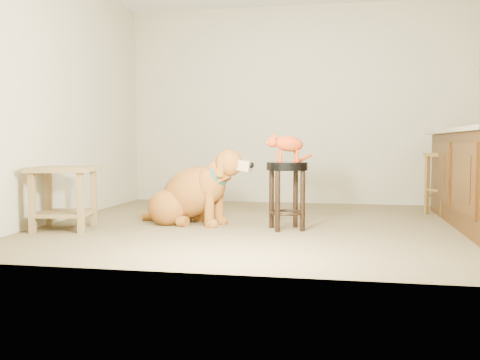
% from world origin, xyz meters
% --- Properties ---
extents(floor, '(4.50, 4.00, 0.01)m').
position_xyz_m(floor, '(0.00, 0.00, 0.00)').
color(floor, brown).
rests_on(floor, ground).
extents(room_shell, '(4.54, 4.04, 2.62)m').
position_xyz_m(room_shell, '(0.00, 0.00, 1.68)').
color(room_shell, '#BAB596').
rests_on(room_shell, ground).
extents(padded_stool, '(0.42, 0.42, 0.63)m').
position_xyz_m(padded_stool, '(0.10, -0.23, 0.44)').
color(padded_stool, black).
rests_on(padded_stool, ground).
extents(wood_stool, '(0.49, 0.49, 0.69)m').
position_xyz_m(wood_stool, '(1.74, 1.08, 0.36)').
color(wood_stool, brown).
rests_on(wood_stool, ground).
extents(side_table, '(0.66, 0.66, 0.58)m').
position_xyz_m(side_table, '(-1.93, -0.60, 0.38)').
color(side_table, olive).
rests_on(side_table, ground).
extents(golden_retriever, '(1.21, 0.69, 0.79)m').
position_xyz_m(golden_retriever, '(-0.85, -0.08, 0.30)').
color(golden_retriever, brown).
rests_on(golden_retriever, ground).
extents(tabby_kitten, '(0.42, 0.29, 0.30)m').
position_xyz_m(tabby_kitten, '(0.09, -0.24, 0.79)').
color(tabby_kitten, '#9E350F').
rests_on(tabby_kitten, padded_stool).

